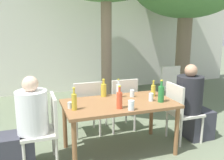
{
  "coord_description": "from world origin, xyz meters",
  "views": [
    {
      "loc": [
        -1.18,
        -3.05,
        1.76
      ],
      "look_at": [
        0.0,
        0.3,
        0.98
      ],
      "focal_mm": 40.0,
      "sensor_mm": 36.0,
      "label": 1
    }
  ],
  "objects_px": {
    "patio_chair_1": "(180,109)",
    "drinking_glass_2": "(132,93)",
    "person_seated_0": "(26,128)",
    "patio_chair_3": "(122,101)",
    "water_bottle_5": "(118,90)",
    "dining_table_front": "(119,108)",
    "soda_bottle_3": "(119,100)",
    "person_seated_1": "(193,106)",
    "drinking_glass_3": "(151,97)",
    "patio_chair_4": "(173,85)",
    "drinking_glass_1": "(70,105)",
    "green_bottle_4": "(161,93)",
    "oil_cruet_2": "(153,90)",
    "patio_chair_2": "(87,105)",
    "drinking_glass_0": "(131,105)",
    "patio_chair_0": "(46,126)",
    "oil_cruet_1": "(74,101)",
    "oil_cruet_0": "(104,90)"
  },
  "relations": [
    {
      "from": "patio_chair_1",
      "to": "drinking_glass_2",
      "type": "relative_size",
      "value": 8.71
    },
    {
      "from": "drinking_glass_0",
      "to": "drinking_glass_3",
      "type": "relative_size",
      "value": 1.12
    },
    {
      "from": "patio_chair_2",
      "to": "patio_chair_1",
      "type": "bearing_deg",
      "value": 153.28
    },
    {
      "from": "person_seated_0",
      "to": "person_seated_1",
      "type": "distance_m",
      "value": 2.45
    },
    {
      "from": "person_seated_0",
      "to": "patio_chair_3",
      "type": "bearing_deg",
      "value": 113.11
    },
    {
      "from": "dining_table_front",
      "to": "person_seated_0",
      "type": "xyz_separation_m",
      "value": [
        -1.23,
        -0.0,
        -0.12
      ]
    },
    {
      "from": "patio_chair_0",
      "to": "patio_chair_2",
      "type": "relative_size",
      "value": 1.0
    },
    {
      "from": "patio_chair_2",
      "to": "drinking_glass_3",
      "type": "height_order",
      "value": "patio_chair_2"
    },
    {
      "from": "person_seated_1",
      "to": "drinking_glass_3",
      "type": "height_order",
      "value": "person_seated_1"
    },
    {
      "from": "patio_chair_1",
      "to": "patio_chair_2",
      "type": "height_order",
      "value": "same"
    },
    {
      "from": "patio_chair_1",
      "to": "drinking_glass_2",
      "type": "bearing_deg",
      "value": 75.61
    },
    {
      "from": "person_seated_1",
      "to": "green_bottle_4",
      "type": "relative_size",
      "value": 3.86
    },
    {
      "from": "patio_chair_3",
      "to": "person_seated_0",
      "type": "xyz_separation_m",
      "value": [
        -1.53,
        -0.65,
        0.01
      ]
    },
    {
      "from": "drinking_glass_1",
      "to": "drinking_glass_3",
      "type": "distance_m",
      "value": 1.12
    },
    {
      "from": "green_bottle_4",
      "to": "water_bottle_5",
      "type": "distance_m",
      "value": 0.62
    },
    {
      "from": "drinking_glass_0",
      "to": "patio_chair_0",
      "type": "bearing_deg",
      "value": 161.04
    },
    {
      "from": "patio_chair_0",
      "to": "person_seated_0",
      "type": "xyz_separation_m",
      "value": [
        -0.23,
        -0.0,
        0.01
      ]
    },
    {
      "from": "water_bottle_5",
      "to": "drinking_glass_0",
      "type": "bearing_deg",
      "value": -94.72
    },
    {
      "from": "patio_chair_3",
      "to": "drinking_glass_1",
      "type": "bearing_deg",
      "value": 34.78
    },
    {
      "from": "drinking_glass_1",
      "to": "drinking_glass_2",
      "type": "height_order",
      "value": "drinking_glass_2"
    },
    {
      "from": "dining_table_front",
      "to": "patio_chair_2",
      "type": "height_order",
      "value": "patio_chair_2"
    },
    {
      "from": "drinking_glass_2",
      "to": "patio_chair_3",
      "type": "bearing_deg",
      "value": 86.27
    },
    {
      "from": "person_seated_1",
      "to": "green_bottle_4",
      "type": "distance_m",
      "value": 0.76
    },
    {
      "from": "person_seated_1",
      "to": "drinking_glass_3",
      "type": "relative_size",
      "value": 10.75
    },
    {
      "from": "soda_bottle_3",
      "to": "drinking_glass_0",
      "type": "height_order",
      "value": "soda_bottle_3"
    },
    {
      "from": "water_bottle_5",
      "to": "drinking_glass_2",
      "type": "bearing_deg",
      "value": -9.35
    },
    {
      "from": "green_bottle_4",
      "to": "person_seated_1",
      "type": "bearing_deg",
      "value": 14.52
    },
    {
      "from": "patio_chair_4",
      "to": "drinking_glass_1",
      "type": "xyz_separation_m",
      "value": [
        -2.42,
        -1.38,
        0.25
      ]
    },
    {
      "from": "water_bottle_5",
      "to": "dining_table_front",
      "type": "bearing_deg",
      "value": -107.91
    },
    {
      "from": "patio_chair_3",
      "to": "person_seated_0",
      "type": "bearing_deg",
      "value": 23.11
    },
    {
      "from": "dining_table_front",
      "to": "patio_chair_2",
      "type": "xyz_separation_m",
      "value": [
        -0.3,
        0.65,
        -0.13
      ]
    },
    {
      "from": "oil_cruet_1",
      "to": "drinking_glass_0",
      "type": "xyz_separation_m",
      "value": [
        0.66,
        -0.24,
        -0.05
      ]
    },
    {
      "from": "green_bottle_4",
      "to": "drinking_glass_2",
      "type": "bearing_deg",
      "value": 126.97
    },
    {
      "from": "person_seated_0",
      "to": "drinking_glass_1",
      "type": "height_order",
      "value": "person_seated_0"
    },
    {
      "from": "patio_chair_1",
      "to": "drinking_glass_0",
      "type": "height_order",
      "value": "patio_chair_1"
    },
    {
      "from": "patio_chair_1",
      "to": "green_bottle_4",
      "type": "bearing_deg",
      "value": 111.37
    },
    {
      "from": "person_seated_0",
      "to": "patio_chair_4",
      "type": "bearing_deg",
      "value": 114.41
    },
    {
      "from": "patio_chair_2",
      "to": "soda_bottle_3",
      "type": "distance_m",
      "value": 0.98
    },
    {
      "from": "patio_chair_2",
      "to": "green_bottle_4",
      "type": "distance_m",
      "value": 1.23
    },
    {
      "from": "soda_bottle_3",
      "to": "person_seated_0",
      "type": "bearing_deg",
      "value": 167.95
    },
    {
      "from": "drinking_glass_1",
      "to": "patio_chair_1",
      "type": "bearing_deg",
      "value": 1.08
    },
    {
      "from": "person_seated_0",
      "to": "oil_cruet_2",
      "type": "height_order",
      "value": "person_seated_0"
    },
    {
      "from": "drinking_glass_1",
      "to": "person_seated_0",
      "type": "bearing_deg",
      "value": 176.68
    },
    {
      "from": "person_seated_0",
      "to": "person_seated_1",
      "type": "relative_size",
      "value": 0.98
    },
    {
      "from": "patio_chair_0",
      "to": "dining_table_front",
      "type": "bearing_deg",
      "value": 90.0
    },
    {
      "from": "oil_cruet_0",
      "to": "water_bottle_5",
      "type": "height_order",
      "value": "water_bottle_5"
    },
    {
      "from": "patio_chair_2",
      "to": "patio_chair_4",
      "type": "bearing_deg",
      "value": -161.28
    },
    {
      "from": "patio_chair_4",
      "to": "oil_cruet_1",
      "type": "distance_m",
      "value": 2.81
    },
    {
      "from": "dining_table_front",
      "to": "patio_chair_4",
      "type": "distance_m",
      "value": 2.21
    },
    {
      "from": "patio_chair_2",
      "to": "patio_chair_4",
      "type": "xyz_separation_m",
      "value": [
        2.05,
        0.69,
        0.0
      ]
    }
  ]
}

